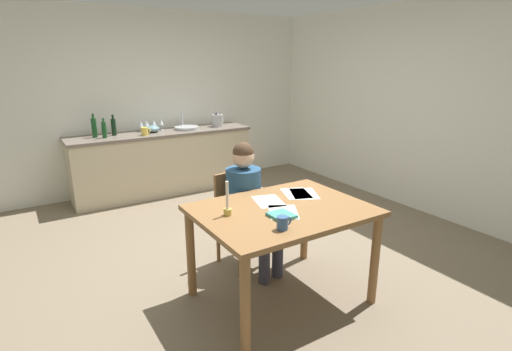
% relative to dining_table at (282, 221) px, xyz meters
% --- Properties ---
extents(ground_plane, '(5.20, 5.20, 0.04)m').
position_rel_dining_table_xyz_m(ground_plane, '(0.15, 0.94, -0.71)').
color(ground_plane, '#7A6B56').
extents(wall_back, '(5.20, 0.12, 2.60)m').
position_rel_dining_table_xyz_m(wall_back, '(0.15, 3.54, 0.61)').
color(wall_back, silver).
rests_on(wall_back, ground).
extents(wall_right, '(0.12, 5.20, 2.60)m').
position_rel_dining_table_xyz_m(wall_right, '(2.75, 0.94, 0.61)').
color(wall_right, silver).
rests_on(wall_right, ground).
extents(kitchen_counter, '(2.61, 0.64, 0.90)m').
position_rel_dining_table_xyz_m(kitchen_counter, '(0.15, 3.18, -0.23)').
color(kitchen_counter, beige).
rests_on(kitchen_counter, ground).
extents(dining_table, '(1.31, 0.99, 0.79)m').
position_rel_dining_table_xyz_m(dining_table, '(0.00, 0.00, 0.00)').
color(dining_table, olive).
rests_on(dining_table, ground).
extents(chair_at_table, '(0.45, 0.45, 0.88)m').
position_rel_dining_table_xyz_m(chair_at_table, '(0.03, 0.74, -0.19)').
color(chair_at_table, olive).
rests_on(chair_at_table, ground).
extents(person_seated, '(0.38, 0.62, 1.19)m').
position_rel_dining_table_xyz_m(person_seated, '(0.05, 0.59, -0.01)').
color(person_seated, navy).
rests_on(person_seated, ground).
extents(coffee_mug, '(0.11, 0.08, 0.09)m').
position_rel_dining_table_xyz_m(coffee_mug, '(-0.23, -0.32, 0.15)').
color(coffee_mug, '#33598C').
rests_on(coffee_mug, dining_table).
extents(candlestick, '(0.06, 0.06, 0.26)m').
position_rel_dining_table_xyz_m(candlestick, '(-0.43, 0.10, 0.18)').
color(candlestick, gold).
rests_on(candlestick, dining_table).
extents(book_magazine, '(0.17, 0.18, 0.02)m').
position_rel_dining_table_xyz_m(book_magazine, '(-0.11, -0.14, 0.12)').
color(book_magazine, teal).
rests_on(book_magazine, dining_table).
extents(paper_letter, '(0.32, 0.36, 0.00)m').
position_rel_dining_table_xyz_m(paper_letter, '(0.36, 0.17, 0.11)').
color(paper_letter, white).
rests_on(paper_letter, dining_table).
extents(paper_bill, '(0.30, 0.35, 0.00)m').
position_rel_dining_table_xyz_m(paper_bill, '(0.31, 0.22, 0.11)').
color(paper_bill, white).
rests_on(paper_bill, dining_table).
extents(paper_envelope, '(0.28, 0.34, 0.00)m').
position_rel_dining_table_xyz_m(paper_envelope, '(-0.01, 0.18, 0.11)').
color(paper_envelope, white).
rests_on(paper_envelope, dining_table).
extents(paper_receipt, '(0.33, 0.36, 0.00)m').
position_rel_dining_table_xyz_m(paper_receipt, '(-0.04, -0.07, 0.11)').
color(paper_receipt, white).
rests_on(paper_receipt, dining_table).
extents(sink_unit, '(0.36, 0.36, 0.24)m').
position_rel_dining_table_xyz_m(sink_unit, '(0.53, 3.18, 0.24)').
color(sink_unit, '#B2B7BC').
rests_on(sink_unit, kitchen_counter).
extents(bottle_oil, '(0.07, 0.07, 0.31)m').
position_rel_dining_table_xyz_m(bottle_oil, '(-0.75, 3.23, 0.35)').
color(bottle_oil, '#194C23').
rests_on(bottle_oil, kitchen_counter).
extents(bottle_vinegar, '(0.06, 0.06, 0.26)m').
position_rel_dining_table_xyz_m(bottle_vinegar, '(-0.65, 3.12, 0.32)').
color(bottle_vinegar, '#194C23').
rests_on(bottle_vinegar, kitchen_counter).
extents(bottle_wine_red, '(0.06, 0.06, 0.28)m').
position_rel_dining_table_xyz_m(bottle_wine_red, '(-0.50, 3.24, 0.33)').
color(bottle_wine_red, black).
rests_on(bottle_wine_red, kitchen_counter).
extents(mixing_bowl, '(0.21, 0.21, 0.09)m').
position_rel_dining_table_xyz_m(mixing_bowl, '(0.02, 3.21, 0.26)').
color(mixing_bowl, '#668C99').
rests_on(mixing_bowl, kitchen_counter).
extents(stovetop_kettle, '(0.18, 0.18, 0.22)m').
position_rel_dining_table_xyz_m(stovetop_kettle, '(1.05, 3.18, 0.31)').
color(stovetop_kettle, '#B7BABF').
rests_on(stovetop_kettle, kitchen_counter).
extents(wine_glass_near_sink, '(0.07, 0.07, 0.15)m').
position_rel_dining_table_xyz_m(wine_glass_near_sink, '(0.20, 3.33, 0.32)').
color(wine_glass_near_sink, silver).
rests_on(wine_glass_near_sink, kitchen_counter).
extents(wine_glass_by_kettle, '(0.07, 0.07, 0.15)m').
position_rel_dining_table_xyz_m(wine_glass_by_kettle, '(0.09, 3.33, 0.32)').
color(wine_glass_by_kettle, silver).
rests_on(wine_glass_by_kettle, kitchen_counter).
extents(wine_glass_back_left, '(0.07, 0.07, 0.15)m').
position_rel_dining_table_xyz_m(wine_glass_back_left, '(-0.02, 3.33, 0.32)').
color(wine_glass_back_left, silver).
rests_on(wine_glass_back_left, kitchen_counter).
extents(wine_glass_back_right, '(0.07, 0.07, 0.15)m').
position_rel_dining_table_xyz_m(wine_glass_back_right, '(-0.10, 3.33, 0.32)').
color(wine_glass_back_right, silver).
rests_on(wine_glass_back_right, kitchen_counter).
extents(teacup_on_counter, '(0.13, 0.09, 0.11)m').
position_rel_dining_table_xyz_m(teacup_on_counter, '(-0.14, 3.03, 0.27)').
color(teacup_on_counter, '#F2CC4C').
rests_on(teacup_on_counter, kitchen_counter).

